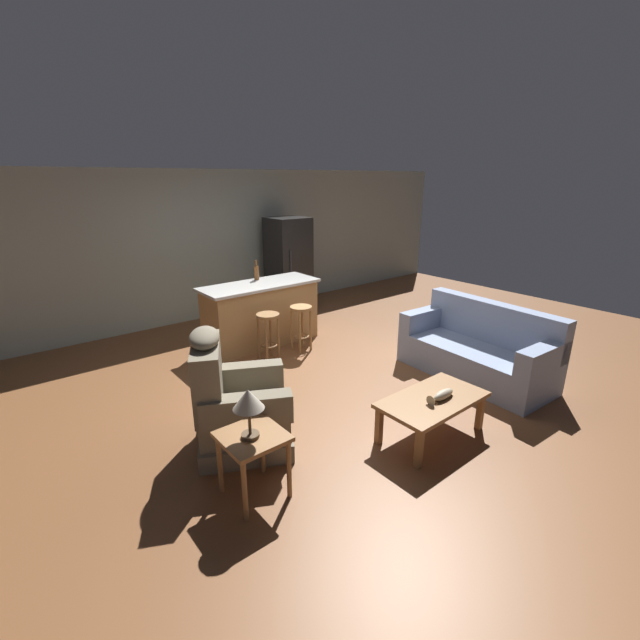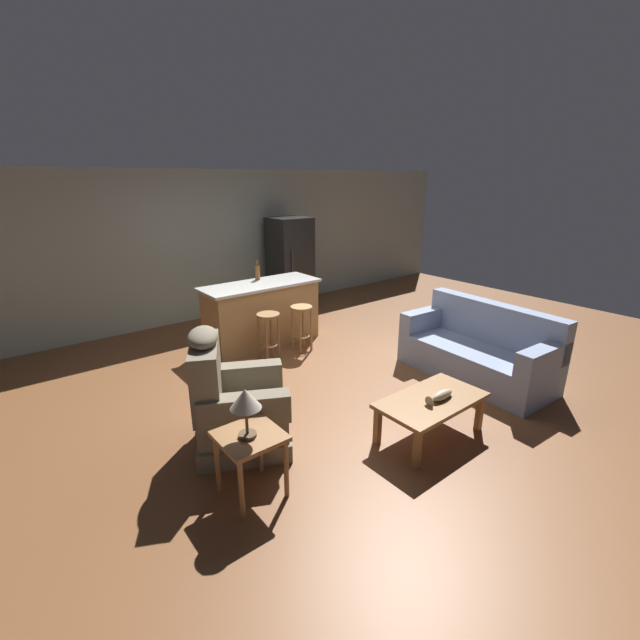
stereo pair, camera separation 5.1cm
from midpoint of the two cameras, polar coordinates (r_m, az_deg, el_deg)
ground_plane at (r=5.75m, az=-0.25°, el=-6.82°), size 12.00×12.00×0.00m
back_wall at (r=7.98m, az=-14.53°, el=9.56°), size 12.00×0.05×2.60m
coffee_table at (r=4.39m, az=14.94°, el=-10.72°), size 1.10×0.60×0.42m
fish_figurine at (r=4.33m, az=16.05°, el=-9.75°), size 0.34×0.10×0.10m
couch at (r=5.87m, az=20.62°, el=-3.93°), size 0.96×1.95×0.94m
recliner_near_lamp at (r=4.19m, az=-11.16°, el=-11.02°), size 1.13×1.13×1.20m
end_table at (r=3.54m, az=-8.87°, el=-16.15°), size 0.48×0.48×0.56m
table_lamp at (r=3.30m, az=-9.47°, el=-10.61°), size 0.24×0.24×0.41m
kitchen_island at (r=6.62m, az=-7.53°, el=0.91°), size 1.80×0.70×0.95m
bar_stool_left at (r=5.97m, az=-6.62°, el=-1.07°), size 0.32×0.32×0.68m
bar_stool_right at (r=6.27m, az=-2.23°, el=0.01°), size 0.32×0.32×0.68m
refrigerator at (r=8.22m, az=-3.83°, el=7.38°), size 0.70×0.69×1.76m
bottle_tall_green at (r=6.71m, az=-8.13°, el=6.32°), size 0.08×0.08×0.30m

